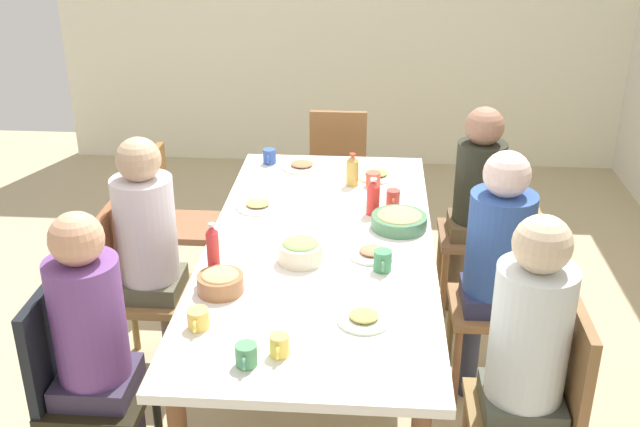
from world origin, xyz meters
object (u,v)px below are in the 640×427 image
at_px(person_5, 149,239).
at_px(cup_1, 279,346).
at_px(chair_1, 337,172).
at_px(cup_6, 383,261).
at_px(bottle_2, 213,251).
at_px(person_3, 496,252).
at_px(bowl_0, 301,251).
at_px(plate_1, 372,253).
at_px(cup_2, 393,199).
at_px(chair_0, 542,401).
at_px(cup_4, 269,156).
at_px(bottle_0, 373,197).
at_px(chair_6, 175,216).
at_px(bowl_1, 220,281).
at_px(dining_table, 320,255).
at_px(chair_3, 511,296).
at_px(person_4, 93,333).
at_px(plate_4, 302,166).
at_px(plate_3, 376,175).
at_px(plate_2, 364,318).
at_px(bottle_1, 352,170).
at_px(chair_2, 489,225).
at_px(chair_5, 135,282).
at_px(cup_3, 198,319).
at_px(bowl_2, 399,220).
at_px(cup_0, 373,179).
at_px(chair_4, 78,380).
at_px(cup_5, 246,355).
at_px(plate_0, 258,206).
at_px(person_2, 476,191).

height_order(person_5, cup_1, person_5).
distance_m(chair_1, cup_6, 1.85).
distance_m(person_5, bottle_2, 0.54).
bearing_deg(person_3, bowl_0, -77.80).
xyz_separation_m(plate_1, cup_2, (-0.54, 0.10, 0.03)).
bearing_deg(cup_6, cup_2, 175.43).
relative_size(chair_0, cup_1, 8.38).
bearing_deg(cup_4, bottle_0, 42.33).
bearing_deg(chair_6, bowl_1, 22.79).
height_order(dining_table, cup_2, cup_2).
height_order(cup_6, bottle_2, bottle_2).
relative_size(chair_3, bowl_1, 4.65).
distance_m(person_4, person_5, 0.78).
height_order(chair_3, plate_4, chair_3).
xyz_separation_m(plate_1, plate_3, (-0.96, 0.01, -0.00)).
height_order(dining_table, bottle_2, bottle_2).
distance_m(plate_1, cup_2, 0.55).
xyz_separation_m(plate_2, plate_4, (-1.63, -0.40, 0.00)).
xyz_separation_m(bottle_0, bottle_1, (-0.38, -0.12, -0.00)).
xyz_separation_m(dining_table, chair_2, (-0.78, 0.91, -0.18)).
relative_size(plate_3, cup_6, 2.00).
xyz_separation_m(chair_3, person_4, (0.78, -1.73, 0.23)).
bearing_deg(person_3, chair_5, -90.00).
relative_size(plate_1, bottle_0, 1.11).
relative_size(chair_1, plate_3, 3.90).
bearing_deg(plate_2, person_5, -122.67).
bearing_deg(cup_1, cup_3, -115.23).
height_order(chair_2, plate_3, chair_2).
xyz_separation_m(chair_0, bowl_2, (-0.97, -0.54, 0.29)).
bearing_deg(dining_table, cup_0, 161.37).
distance_m(chair_3, bottle_2, 1.43).
distance_m(dining_table, chair_4, 1.22).
height_order(chair_1, cup_0, chair_1).
xyz_separation_m(cup_1, bottle_1, (-1.64, 0.21, 0.05)).
height_order(person_5, plate_2, person_5).
bearing_deg(cup_0, bottle_0, 0.21).
height_order(bowl_0, cup_6, bowl_0).
relative_size(plate_4, cup_5, 2.06).
height_order(chair_3, cup_2, chair_3).
bearing_deg(chair_5, plate_0, 123.70).
distance_m(chair_4, chair_5, 0.78).
xyz_separation_m(person_3, cup_0, (-0.72, -0.58, 0.06)).
bearing_deg(chair_1, chair_4, -21.25).
bearing_deg(plate_2, bottle_1, -176.13).
distance_m(person_2, plate_2, 1.57).
bearing_deg(person_4, cup_3, 93.62).
height_order(chair_5, person_5, person_5).
relative_size(person_2, plate_0, 5.47).
xyz_separation_m(chair_1, plate_0, (1.18, -0.35, 0.27)).
height_order(person_4, cup_6, person_4).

